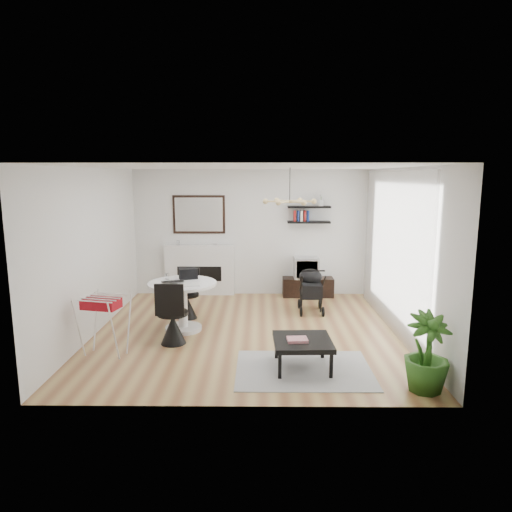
{
  "coord_description": "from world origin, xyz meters",
  "views": [
    {
      "loc": [
        0.22,
        -7.27,
        2.57
      ],
      "look_at": [
        0.14,
        0.4,
        1.22
      ],
      "focal_mm": 32.0,
      "sensor_mm": 36.0,
      "label": 1
    }
  ],
  "objects_px": {
    "drying_rack": "(104,324)",
    "coffee_table": "(303,343)",
    "tv_console": "(308,287)",
    "stroller": "(311,292)",
    "fireplace": "(200,264)",
    "dining_table": "(183,299)",
    "potted_plant": "(427,352)",
    "crt_tv": "(306,268)"
  },
  "relations": [
    {
      "from": "tv_console",
      "to": "coffee_table",
      "type": "relative_size",
      "value": 1.37
    },
    {
      "from": "dining_table",
      "to": "coffee_table",
      "type": "xyz_separation_m",
      "value": [
        1.86,
        -1.53,
        -0.18
      ]
    },
    {
      "from": "crt_tv",
      "to": "dining_table",
      "type": "distance_m",
      "value": 3.18
    },
    {
      "from": "crt_tv",
      "to": "drying_rack",
      "type": "height_order",
      "value": "drying_rack"
    },
    {
      "from": "tv_console",
      "to": "stroller",
      "type": "distance_m",
      "value": 1.14
    },
    {
      "from": "stroller",
      "to": "potted_plant",
      "type": "height_order",
      "value": "potted_plant"
    },
    {
      "from": "crt_tv",
      "to": "drying_rack",
      "type": "xyz_separation_m",
      "value": [
        -3.23,
        -3.3,
        -0.17
      ]
    },
    {
      "from": "tv_console",
      "to": "potted_plant",
      "type": "distance_m",
      "value": 4.5
    },
    {
      "from": "tv_console",
      "to": "dining_table",
      "type": "relative_size",
      "value": 0.95
    },
    {
      "from": "crt_tv",
      "to": "dining_table",
      "type": "bearing_deg",
      "value": -135.67
    },
    {
      "from": "fireplace",
      "to": "potted_plant",
      "type": "distance_m",
      "value": 5.6
    },
    {
      "from": "stroller",
      "to": "potted_plant",
      "type": "distance_m",
      "value": 3.42
    },
    {
      "from": "dining_table",
      "to": "stroller",
      "type": "distance_m",
      "value": 2.52
    },
    {
      "from": "crt_tv",
      "to": "stroller",
      "type": "height_order",
      "value": "stroller"
    },
    {
      "from": "coffee_table",
      "to": "tv_console",
      "type": "bearing_deg",
      "value": 83.07
    },
    {
      "from": "dining_table",
      "to": "potted_plant",
      "type": "relative_size",
      "value": 1.17
    },
    {
      "from": "tv_console",
      "to": "potted_plant",
      "type": "relative_size",
      "value": 1.12
    },
    {
      "from": "coffee_table",
      "to": "potted_plant",
      "type": "xyz_separation_m",
      "value": [
        1.42,
        -0.63,
        0.12
      ]
    },
    {
      "from": "drying_rack",
      "to": "coffee_table",
      "type": "height_order",
      "value": "drying_rack"
    },
    {
      "from": "fireplace",
      "to": "crt_tv",
      "type": "relative_size",
      "value": 4.17
    },
    {
      "from": "drying_rack",
      "to": "coffee_table",
      "type": "relative_size",
      "value": 1.11
    },
    {
      "from": "dining_table",
      "to": "stroller",
      "type": "relative_size",
      "value": 1.25
    },
    {
      "from": "coffee_table",
      "to": "stroller",
      "type": "bearing_deg",
      "value": 81.45
    },
    {
      "from": "tv_console",
      "to": "stroller",
      "type": "relative_size",
      "value": 1.19
    },
    {
      "from": "fireplace",
      "to": "tv_console",
      "type": "distance_m",
      "value": 2.4
    },
    {
      "from": "coffee_table",
      "to": "potted_plant",
      "type": "height_order",
      "value": "potted_plant"
    },
    {
      "from": "tv_console",
      "to": "crt_tv",
      "type": "bearing_deg",
      "value": -175.71
    },
    {
      "from": "stroller",
      "to": "coffee_table",
      "type": "xyz_separation_m",
      "value": [
        -0.4,
        -2.63,
        -0.03
      ]
    },
    {
      "from": "tv_console",
      "to": "coffee_table",
      "type": "distance_m",
      "value": 3.78
    },
    {
      "from": "drying_rack",
      "to": "coffee_table",
      "type": "distance_m",
      "value": 2.85
    },
    {
      "from": "tv_console",
      "to": "drying_rack",
      "type": "relative_size",
      "value": 1.23
    },
    {
      "from": "tv_console",
      "to": "stroller",
      "type": "xyz_separation_m",
      "value": [
        -0.06,
        -1.12,
        0.19
      ]
    },
    {
      "from": "drying_rack",
      "to": "potted_plant",
      "type": "height_order",
      "value": "potted_plant"
    },
    {
      "from": "stroller",
      "to": "drying_rack",
      "type": "bearing_deg",
      "value": -145.14
    },
    {
      "from": "potted_plant",
      "to": "crt_tv",
      "type": "bearing_deg",
      "value": 103.01
    },
    {
      "from": "stroller",
      "to": "potted_plant",
      "type": "relative_size",
      "value": 0.94
    },
    {
      "from": "fireplace",
      "to": "dining_table",
      "type": "distance_m",
      "value": 2.35
    },
    {
      "from": "crt_tv",
      "to": "drying_rack",
      "type": "distance_m",
      "value": 4.62
    },
    {
      "from": "dining_table",
      "to": "potted_plant",
      "type": "xyz_separation_m",
      "value": [
        3.29,
        -2.16,
        -0.06
      ]
    },
    {
      "from": "fireplace",
      "to": "stroller",
      "type": "height_order",
      "value": "fireplace"
    },
    {
      "from": "drying_rack",
      "to": "stroller",
      "type": "relative_size",
      "value": 0.97
    },
    {
      "from": "fireplace",
      "to": "coffee_table",
      "type": "height_order",
      "value": "fireplace"
    }
  ]
}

